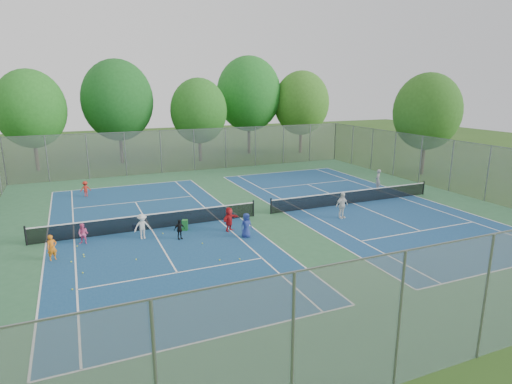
% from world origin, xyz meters
% --- Properties ---
extents(ground, '(120.00, 120.00, 0.00)m').
position_xyz_m(ground, '(0.00, 0.00, 0.00)').
color(ground, '#284B17').
rests_on(ground, ground).
extents(court_pad, '(32.00, 32.00, 0.01)m').
position_xyz_m(court_pad, '(0.00, 0.00, 0.01)').
color(court_pad, '#30653E').
rests_on(court_pad, ground).
extents(court_left, '(10.97, 23.77, 0.01)m').
position_xyz_m(court_left, '(-7.00, 0.00, 0.02)').
color(court_left, navy).
rests_on(court_left, court_pad).
extents(court_right, '(10.97, 23.77, 0.01)m').
position_xyz_m(court_right, '(7.00, 0.00, 0.02)').
color(court_right, navy).
rests_on(court_right, court_pad).
extents(net_left, '(12.87, 0.10, 0.91)m').
position_xyz_m(net_left, '(-7.00, 0.00, 0.46)').
color(net_left, black).
rests_on(net_left, ground).
extents(net_right, '(12.87, 0.10, 0.91)m').
position_xyz_m(net_right, '(7.00, 0.00, 0.46)').
color(net_right, black).
rests_on(net_right, ground).
extents(fence_north, '(32.00, 0.10, 4.00)m').
position_xyz_m(fence_north, '(0.00, 16.00, 2.00)').
color(fence_north, gray).
rests_on(fence_north, ground).
extents(fence_south, '(32.00, 0.10, 4.00)m').
position_xyz_m(fence_south, '(0.00, -16.00, 2.00)').
color(fence_south, gray).
rests_on(fence_south, ground).
extents(fence_east, '(0.10, 32.00, 4.00)m').
position_xyz_m(fence_east, '(16.00, 0.00, 2.00)').
color(fence_east, gray).
rests_on(fence_east, ground).
extents(tree_nw, '(6.40, 6.40, 9.58)m').
position_xyz_m(tree_nw, '(-14.00, 22.00, 5.89)').
color(tree_nw, '#443326').
rests_on(tree_nw, ground).
extents(tree_nl, '(7.20, 7.20, 10.69)m').
position_xyz_m(tree_nl, '(-6.00, 23.00, 6.54)').
color(tree_nl, '#443326').
rests_on(tree_nl, ground).
extents(tree_nc, '(6.00, 6.00, 8.85)m').
position_xyz_m(tree_nc, '(2.00, 21.00, 5.39)').
color(tree_nc, '#443326').
rests_on(tree_nc, ground).
extents(tree_nr, '(7.60, 7.60, 11.42)m').
position_xyz_m(tree_nr, '(9.00, 24.00, 7.04)').
color(tree_nr, '#443326').
rests_on(tree_nr, ground).
extents(tree_ne, '(6.60, 6.60, 9.77)m').
position_xyz_m(tree_ne, '(15.00, 22.00, 5.97)').
color(tree_ne, '#443326').
rests_on(tree_ne, ground).
extents(tree_side_e, '(6.00, 6.00, 9.20)m').
position_xyz_m(tree_side_e, '(19.00, 6.00, 5.74)').
color(tree_side_e, '#443326').
rests_on(tree_side_e, ground).
extents(ball_crate, '(0.44, 0.44, 0.30)m').
position_xyz_m(ball_crate, '(-7.78, 0.41, 0.15)').
color(ball_crate, blue).
rests_on(ball_crate, ground).
extents(ball_hopper, '(0.41, 0.41, 0.61)m').
position_xyz_m(ball_hopper, '(-5.25, -0.90, 0.31)').
color(ball_hopper, '#227F2F').
rests_on(ball_hopper, ground).
extents(student_a, '(0.54, 0.45, 1.26)m').
position_xyz_m(student_a, '(-12.07, -2.64, 0.63)').
color(student_a, orange).
rests_on(student_a, ground).
extents(student_b, '(0.68, 0.62, 1.12)m').
position_xyz_m(student_b, '(-10.64, -0.95, 0.56)').
color(student_b, '#EC5C97').
rests_on(student_b, ground).
extents(student_c, '(0.95, 0.61, 1.40)m').
position_xyz_m(student_c, '(-7.68, -1.37, 0.70)').
color(student_c, silver).
rests_on(student_c, ground).
extents(student_d, '(0.69, 0.41, 1.10)m').
position_xyz_m(student_d, '(-5.88, -2.23, 0.55)').
color(student_d, black).
rests_on(student_d, ground).
extents(student_e, '(0.72, 0.52, 1.37)m').
position_xyz_m(student_e, '(-2.46, -3.38, 0.68)').
color(student_e, navy).
rests_on(student_e, ground).
extents(student_f, '(1.31, 1.06, 1.40)m').
position_xyz_m(student_f, '(-2.96, -2.04, 0.70)').
color(student_f, red).
rests_on(student_f, ground).
extents(child_far_baseline, '(0.78, 0.48, 1.17)m').
position_xyz_m(child_far_baseline, '(-10.13, 9.53, 0.59)').
color(child_far_baseline, red).
rests_on(child_far_baseline, ground).
extents(instructor, '(0.73, 0.70, 1.68)m').
position_xyz_m(instructor, '(11.04, 2.44, 0.84)').
color(instructor, '#969699').
rests_on(instructor, ground).
extents(teen_court_b, '(1.03, 0.56, 1.66)m').
position_xyz_m(teen_court_b, '(4.29, -2.53, 0.83)').
color(teen_court_b, white).
rests_on(teen_court_b, ground).
extents(tennis_ball_0, '(0.07, 0.07, 0.07)m').
position_xyz_m(tennis_ball_0, '(-11.29, -3.32, 0.03)').
color(tennis_ball_0, '#D0EF37').
rests_on(tennis_ball_0, ground).
extents(tennis_ball_1, '(0.07, 0.07, 0.07)m').
position_xyz_m(tennis_ball_1, '(-4.84, -5.87, 0.03)').
color(tennis_ball_1, '#C7DB33').
rests_on(tennis_ball_1, ground).
extents(tennis_ball_2, '(0.07, 0.07, 0.07)m').
position_xyz_m(tennis_ball_2, '(-10.72, -2.91, 0.03)').
color(tennis_ball_2, '#BDDA32').
rests_on(tennis_ball_2, ground).
extents(tennis_ball_3, '(0.07, 0.07, 0.07)m').
position_xyz_m(tennis_ball_3, '(-6.56, -1.08, 0.03)').
color(tennis_ball_3, '#C8E635').
rests_on(tennis_ball_3, ground).
extents(tennis_ball_4, '(0.07, 0.07, 0.07)m').
position_xyz_m(tennis_ball_4, '(-3.93, -6.14, 0.03)').
color(tennis_ball_4, '#C8DF34').
rests_on(tennis_ball_4, ground).
extents(tennis_ball_5, '(0.07, 0.07, 0.07)m').
position_xyz_m(tennis_ball_5, '(-10.99, -1.28, 0.03)').
color(tennis_ball_5, '#ACD030').
rests_on(tennis_ball_5, ground).
extents(tennis_ball_6, '(0.07, 0.07, 0.07)m').
position_xyz_m(tennis_ball_6, '(-10.84, -4.83, 0.03)').
color(tennis_ball_6, '#B5D832').
rests_on(tennis_ball_6, ground).
extents(tennis_ball_7, '(0.07, 0.07, 0.07)m').
position_xyz_m(tennis_ball_7, '(-4.97, -3.44, 0.03)').
color(tennis_ball_7, '#B7D732').
rests_on(tennis_ball_7, ground).
extents(tennis_ball_8, '(0.07, 0.07, 0.07)m').
position_xyz_m(tennis_ball_8, '(-10.73, -2.62, 0.03)').
color(tennis_ball_8, '#E7F238').
rests_on(tennis_ball_8, ground).
extents(tennis_ball_9, '(0.07, 0.07, 0.07)m').
position_xyz_m(tennis_ball_9, '(-11.28, -6.35, 0.03)').
color(tennis_ball_9, gold).
rests_on(tennis_ball_9, ground).
extents(tennis_ball_10, '(0.07, 0.07, 0.07)m').
position_xyz_m(tennis_ball_10, '(-8.46, -4.23, 0.03)').
color(tennis_ball_10, '#D5E635').
rests_on(tennis_ball_10, ground).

